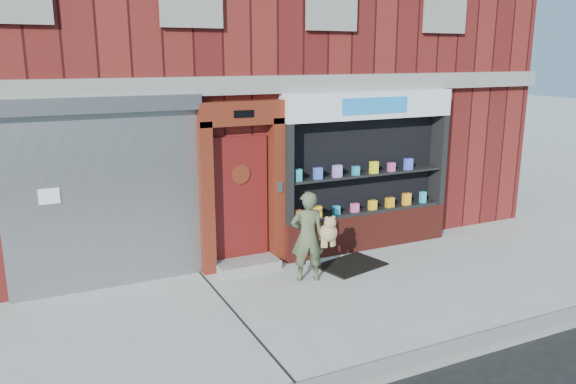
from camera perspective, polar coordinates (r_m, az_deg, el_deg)
ground at (r=8.82m, az=4.58°, el=-10.66°), size 80.00×80.00×0.00m
curb at (r=7.22m, az=13.52°, el=-16.33°), size 60.00×0.30×0.12m
building at (r=13.55m, az=-8.33°, el=15.12°), size 12.00×8.16×8.00m
shutter_bay at (r=9.12m, az=-18.19°, el=0.91°), size 3.10×0.30×3.04m
red_door_bay at (r=9.64m, az=-4.68°, el=0.63°), size 1.52×0.58×2.90m
pharmacy_bay at (r=10.74m, az=7.95°, el=1.43°), size 3.50×0.41×3.00m
woman at (r=9.19m, az=2.24°, el=-4.46°), size 0.78×0.53×1.51m
doormat at (r=10.10m, az=6.42°, el=-7.37°), size 1.27×1.03×0.03m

